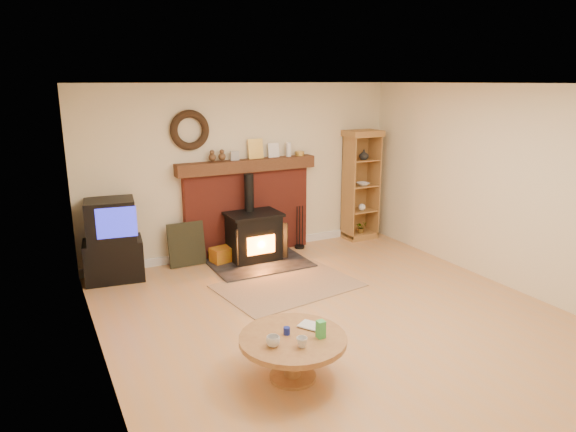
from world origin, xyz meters
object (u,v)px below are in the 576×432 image
wood_stove (255,238)px  tv_unit (112,242)px  curio_cabinet (360,185)px  coffee_table (293,345)px

wood_stove → tv_unit: size_ratio=1.26×
wood_stove → tv_unit: 2.01m
wood_stove → curio_cabinet: size_ratio=0.76×
tv_unit → coffee_table: bearing=-72.3°
wood_stove → curio_cabinet: curio_cabinet is taller
coffee_table → wood_stove: bearing=72.6°
wood_stove → curio_cabinet: (2.08, 0.28, 0.56)m
wood_stove → tv_unit: (-1.99, 0.19, 0.17)m
curio_cabinet → coffee_table: bearing=-132.3°
curio_cabinet → coffee_table: 4.54m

